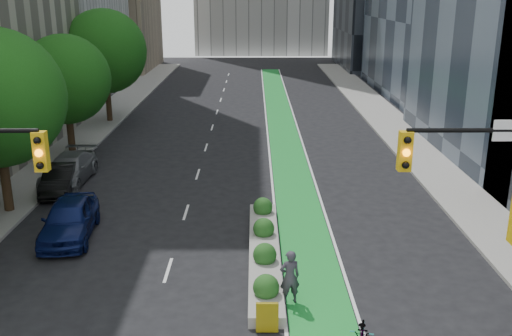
{
  "coord_description": "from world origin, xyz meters",
  "views": [
    {
      "loc": [
        0.81,
        -13.66,
        10.18
      ],
      "look_at": [
        0.88,
        9.54,
        3.0
      ],
      "focal_mm": 40.0,
      "sensor_mm": 36.0,
      "label": 1
    }
  ],
  "objects_px": {
    "median_planter": "(264,250)",
    "parked_car_left_near": "(69,219)",
    "cyclist": "(290,277)",
    "parked_car_left_far": "(69,169)",
    "parked_car_left_mid": "(60,179)"
  },
  "relations": [
    {
      "from": "parked_car_left_near",
      "to": "parked_car_left_mid",
      "type": "relative_size",
      "value": 1.16
    },
    {
      "from": "median_planter",
      "to": "parked_car_left_far",
      "type": "height_order",
      "value": "parked_car_left_far"
    },
    {
      "from": "cyclist",
      "to": "parked_car_left_near",
      "type": "height_order",
      "value": "cyclist"
    },
    {
      "from": "parked_car_left_near",
      "to": "parked_car_left_far",
      "type": "relative_size",
      "value": 0.94
    },
    {
      "from": "median_planter",
      "to": "parked_car_left_mid",
      "type": "height_order",
      "value": "parked_car_left_mid"
    },
    {
      "from": "cyclist",
      "to": "parked_car_left_near",
      "type": "xyz_separation_m",
      "value": [
        -9.15,
        5.48,
        -0.12
      ]
    },
    {
      "from": "parked_car_left_near",
      "to": "cyclist",
      "type": "bearing_deg",
      "value": -36.54
    },
    {
      "from": "cyclist",
      "to": "parked_car_left_near",
      "type": "distance_m",
      "value": 10.67
    },
    {
      "from": "median_planter",
      "to": "parked_car_left_near",
      "type": "distance_m",
      "value": 8.62
    },
    {
      "from": "parked_car_left_mid",
      "to": "parked_car_left_far",
      "type": "xyz_separation_m",
      "value": [
        0.0,
        1.57,
        0.06
      ]
    },
    {
      "from": "cyclist",
      "to": "parked_car_left_mid",
      "type": "bearing_deg",
      "value": -58.24
    },
    {
      "from": "parked_car_left_near",
      "to": "parked_car_left_far",
      "type": "height_order",
      "value": "parked_car_left_near"
    },
    {
      "from": "parked_car_left_near",
      "to": "parked_car_left_mid",
      "type": "height_order",
      "value": "parked_car_left_near"
    },
    {
      "from": "median_planter",
      "to": "parked_car_left_far",
      "type": "distance_m",
      "value": 14.33
    },
    {
      "from": "parked_car_left_near",
      "to": "parked_car_left_far",
      "type": "bearing_deg",
      "value": 101.83
    }
  ]
}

